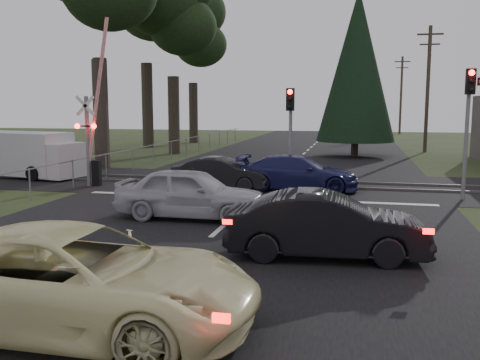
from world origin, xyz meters
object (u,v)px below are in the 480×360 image
(crossing_signal, at_px, (92,138))
(blue_sedan, at_px, (298,173))
(utility_pole_far, at_px, (401,94))
(white_van, at_px, (28,155))
(dark_hatchback, at_px, (326,226))
(cream_coupe, at_px, (76,279))
(dark_car_far, at_px, (222,173))
(traffic_signal_right, at_px, (470,108))
(traffic_signal_center, at_px, (290,121))
(utility_pole_mid, at_px, (428,87))
(silver_car, at_px, (190,193))

(crossing_signal, relative_size, blue_sedan, 1.43)
(utility_pole_far, height_order, white_van, utility_pole_far)
(dark_hatchback, bearing_deg, white_van, 49.80)
(dark_hatchback, relative_size, blue_sedan, 0.93)
(cream_coupe, xyz_separation_m, dark_car_far, (-1.25, 13.85, -0.14))
(crossing_signal, xyz_separation_m, traffic_signal_right, (14.82, -0.31, 1.26))
(blue_sedan, height_order, dark_car_far, blue_sedan)
(traffic_signal_center, relative_size, dark_hatchback, 0.91)
(traffic_signal_center, distance_m, blue_sedan, 2.14)
(dark_car_far, relative_size, white_van, 0.69)
(utility_pole_mid, height_order, silver_car, utility_pole_mid)
(utility_pole_far, xyz_separation_m, dark_car_far, (-10.22, -44.92, -4.07))
(cream_coupe, distance_m, dark_car_far, 13.91)
(cream_coupe, relative_size, white_van, 0.99)
(traffic_signal_center, height_order, dark_car_far, traffic_signal_center)
(crossing_signal, relative_size, utility_pole_mid, 0.77)
(silver_car, height_order, dark_car_far, silver_car)
(crossing_signal, bearing_deg, dark_car_far, 3.02)
(utility_pole_mid, bearing_deg, crossing_signal, -127.97)
(dark_hatchback, distance_m, blue_sedan, 9.66)
(dark_hatchback, bearing_deg, cream_coupe, 139.26)
(traffic_signal_center, distance_m, dark_car_far, 3.52)
(crossing_signal, distance_m, utility_pole_far, 47.96)
(utility_pole_mid, relative_size, cream_coupe, 1.58)
(traffic_signal_center, relative_size, silver_car, 0.90)
(traffic_signal_right, height_order, traffic_signal_center, traffic_signal_right)
(utility_pole_mid, height_order, blue_sedan, utility_pole_mid)
(utility_pole_mid, bearing_deg, blue_sedan, -110.10)
(traffic_signal_right, xyz_separation_m, dark_car_far, (-9.27, 0.61, -2.66))
(crossing_signal, bearing_deg, silver_car, -41.75)
(traffic_signal_center, height_order, utility_pole_far, utility_pole_far)
(dark_hatchback, relative_size, silver_car, 0.99)
(traffic_signal_right, relative_size, dark_hatchback, 1.04)
(traffic_signal_right, xyz_separation_m, utility_pole_far, (0.95, 45.53, 1.41))
(traffic_signal_center, bearing_deg, utility_pole_far, 80.40)
(dark_car_far, bearing_deg, utility_pole_mid, -26.00)
(dark_hatchback, height_order, white_van, white_van)
(cream_coupe, distance_m, dark_hatchback, 5.93)
(utility_pole_mid, distance_m, dark_hatchback, 29.77)
(traffic_signal_center, height_order, dark_hatchback, traffic_signal_center)
(traffic_signal_right, relative_size, cream_coupe, 0.82)
(utility_pole_mid, bearing_deg, silver_car, -110.83)
(dark_hatchback, height_order, dark_car_far, dark_hatchback)
(cream_coupe, bearing_deg, blue_sedan, -7.34)
(silver_car, bearing_deg, dark_hatchback, -127.80)
(utility_pole_mid, relative_size, utility_pole_far, 1.00)
(utility_pole_far, bearing_deg, cream_coupe, -98.68)
(dark_car_far, xyz_separation_m, white_van, (-9.89, 1.55, 0.44))
(traffic_signal_right, height_order, silver_car, traffic_signal_right)
(traffic_signal_center, xyz_separation_m, dark_car_far, (-2.72, -0.60, -2.15))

